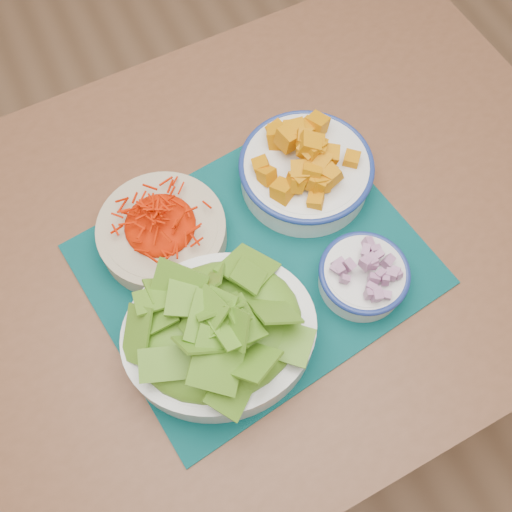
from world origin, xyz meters
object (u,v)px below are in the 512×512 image
Objects in this scene: placemat at (256,264)px; onion_bowl at (364,274)px; lettuce_bowl at (219,330)px; table at (237,263)px; squash_bowl at (307,165)px; carrot_bowl at (161,229)px.

onion_bowl is at bearing -45.16° from placemat.
lettuce_bowl is 2.07× the size of onion_bowl.
table is 2.64× the size of placemat.
table is at bearing -160.83° from squash_bowl.
table is 0.23m from lettuce_bowl.
onion_bowl is (0.25, -0.01, -0.02)m from lettuce_bowl.
lettuce_bowl is (0.02, -0.21, 0.02)m from carrot_bowl.
squash_bowl is 0.33m from lettuce_bowl.
placemat is 3.26× the size of onion_bowl.
lettuce_bowl is at bearing 178.82° from onion_bowl.
carrot_bowl is 0.75× the size of lettuce_bowl.
lettuce_bowl is 0.25m from onion_bowl.
onion_bowl is (-0.01, -0.21, -0.02)m from squash_bowl.
squash_bowl is at bearing 88.41° from onion_bowl.
lettuce_bowl reaches higher than onion_bowl.
placemat is 0.17m from carrot_bowl.
placemat is at bearing 53.11° from lettuce_bowl.
lettuce_bowl is (-0.25, -0.21, 0.00)m from squash_bowl.
table is 5.19× the size of squash_bowl.
lettuce_bowl is (-0.11, -0.10, 0.06)m from placemat.
placemat is 1.97× the size of squash_bowl.
lettuce_bowl reaches higher than carrot_bowl.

